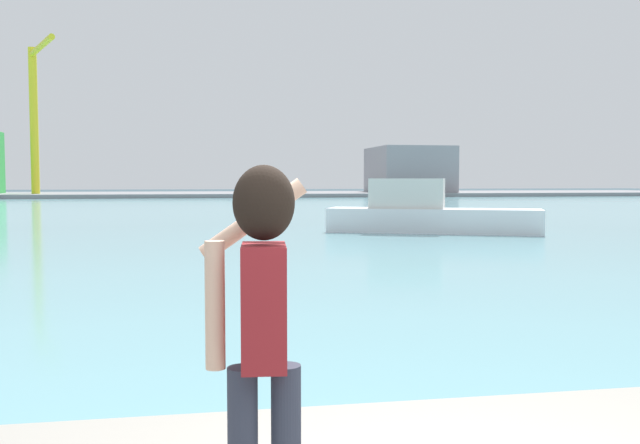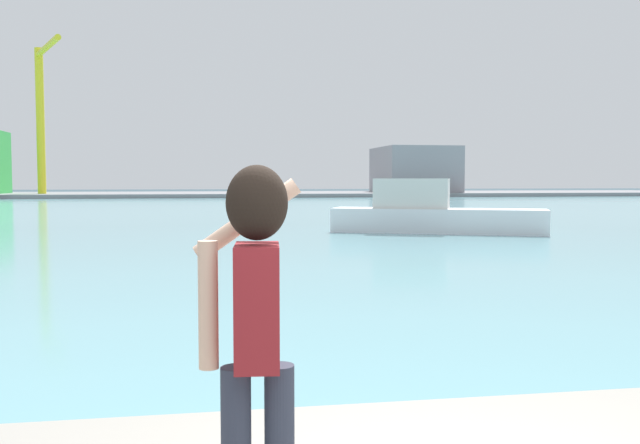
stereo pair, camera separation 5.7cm
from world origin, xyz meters
TOP-DOWN VIEW (x-y plane):
  - ground_plane at (0.00, 50.00)m, footprint 220.00×220.00m
  - harbor_water at (0.00, 52.00)m, footprint 140.00×100.00m
  - far_shore_dock at (0.00, 92.00)m, footprint 140.00×20.00m
  - person_photographer at (-0.92, 0.19)m, footprint 0.53×0.56m
  - boat_moored at (8.47, 25.07)m, footprint 9.00×5.39m
  - warehouse_right at (28.77, 91.70)m, footprint 10.18×12.66m
  - port_crane at (-20.46, 86.19)m, footprint 5.33×11.86m

SIDE VIEW (x-z plane):
  - ground_plane at x=0.00m, z-range 0.00..0.00m
  - harbor_water at x=0.00m, z-range 0.00..0.02m
  - far_shore_dock at x=0.00m, z-range 0.00..0.51m
  - boat_moored at x=8.47m, z-range -0.34..1.98m
  - person_photographer at x=-0.92m, z-range 0.81..2.55m
  - warehouse_right at x=28.77m, z-range 0.51..6.89m
  - port_crane at x=-20.46m, z-range 2.54..20.59m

